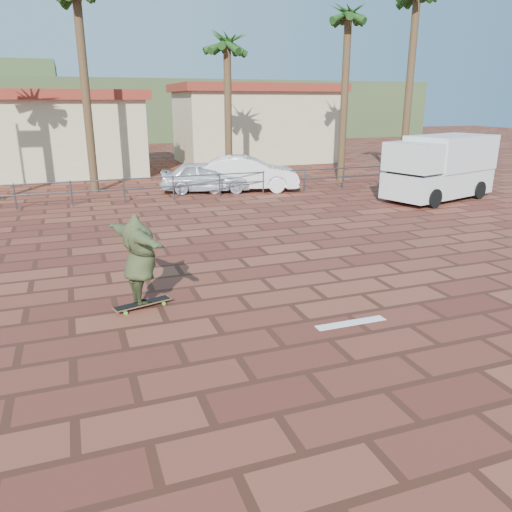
{
  "coord_description": "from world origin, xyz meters",
  "views": [
    {
      "loc": [
        -3.86,
        -8.54,
        3.94
      ],
      "look_at": [
        -0.4,
        0.93,
        0.8
      ],
      "focal_mm": 35.0,
      "sensor_mm": 36.0,
      "label": 1
    }
  ],
  "objects": [
    {
      "name": "building_east",
      "position": [
        8.0,
        24.0,
        2.54
      ],
      "size": [
        10.6,
        6.6,
        5.0
      ],
      "color": "beige",
      "rests_on": "ground"
    },
    {
      "name": "ground",
      "position": [
        0.0,
        0.0,
        0.0
      ],
      "size": [
        120.0,
        120.0,
        0.0
      ],
      "primitive_type": "plane",
      "color": "brown",
      "rests_on": "ground"
    },
    {
      "name": "skateboarder",
      "position": [
        -2.83,
        0.84,
        1.02
      ],
      "size": [
        1.25,
        2.3,
        1.81
      ],
      "primitive_type": "imported",
      "rotation": [
        0.0,
        0.0,
        1.88
      ],
      "color": "#384022",
      "rests_on": "longboard"
    },
    {
      "name": "building_west",
      "position": [
        -6.0,
        22.0,
        2.28
      ],
      "size": [
        12.6,
        7.6,
        4.5
      ],
      "color": "beige",
      "rests_on": "ground"
    },
    {
      "name": "guardrail",
      "position": [
        0.0,
        12.0,
        0.68
      ],
      "size": [
        24.06,
        0.06,
        1.0
      ],
      "color": "#47494F",
      "rests_on": "ground"
    },
    {
      "name": "palm_center",
      "position": [
        3.5,
        15.5,
        6.36
      ],
      "size": [
        2.4,
        2.4,
        7.75
      ],
      "color": "brown",
      "rests_on": "ground"
    },
    {
      "name": "longboard",
      "position": [
        -2.83,
        0.84,
        0.09
      ],
      "size": [
        1.19,
        0.56,
        0.11
      ],
      "rotation": [
        0.0,
        0.0,
        0.27
      ],
      "color": "olive",
      "rests_on": "ground"
    },
    {
      "name": "palm_right",
      "position": [
        9.0,
        14.0,
        7.58
      ],
      "size": [
        2.4,
        2.4,
        9.05
      ],
      "color": "brown",
      "rests_on": "ground"
    },
    {
      "name": "paint_stripe",
      "position": [
        0.7,
        -1.2,
        0.0
      ],
      "size": [
        1.4,
        0.22,
        0.01
      ],
      "primitive_type": "cube",
      "color": "white",
      "rests_on": "ground"
    },
    {
      "name": "car_silver",
      "position": [
        1.75,
        13.32,
        0.69
      ],
      "size": [
        4.32,
        2.56,
        1.38
      ],
      "primitive_type": "imported",
      "rotation": [
        0.0,
        0.0,
        1.33
      ],
      "color": "silver",
      "rests_on": "ground"
    },
    {
      "name": "street_sign",
      "position": [
        10.48,
        10.0,
        1.38
      ],
      "size": [
        0.4,
        0.12,
        1.98
      ],
      "rotation": [
        0.0,
        0.0,
        0.22
      ],
      "color": "gray",
      "rests_on": "ground"
    },
    {
      "name": "hill_front",
      "position": [
        0.0,
        50.0,
        3.0
      ],
      "size": [
        70.0,
        18.0,
        6.0
      ],
      "primitive_type": "cube",
      "color": "#384C28",
      "rests_on": "ground"
    },
    {
      "name": "car_white",
      "position": [
        3.56,
        13.0,
        0.78
      ],
      "size": [
        5.01,
        3.04,
        1.56
      ],
      "primitive_type": "imported",
      "rotation": [
        0.0,
        0.0,
        1.25
      ],
      "color": "white",
      "rests_on": "ground"
    },
    {
      "name": "campervan",
      "position": [
        10.4,
        8.29,
        1.36
      ],
      "size": [
        5.38,
        3.42,
        2.59
      ],
      "rotation": [
        0.0,
        0.0,
        0.29
      ],
      "color": "silver",
      "rests_on": "ground"
    }
  ]
}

